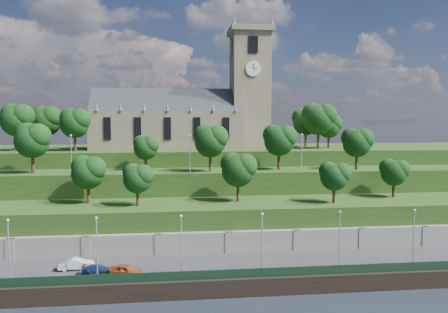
{
  "coord_description": "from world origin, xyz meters",
  "views": [
    {
      "loc": [
        -2.81,
        -49.82,
        20.71
      ],
      "look_at": [
        6.43,
        30.0,
        14.41
      ],
      "focal_mm": 35.0,
      "sensor_mm": 36.0,
      "label": 1
    }
  ],
  "objects": [
    {
      "name": "trees_lower",
      "position": [
        1.9,
        18.34,
        12.79
      ],
      "size": [
        70.24,
        8.73,
        7.92
      ],
      "color": "#341F14",
      "rests_on": "embankment_lower"
    },
    {
      "name": "lamp_posts_upper",
      "position": [
        -0.0,
        26.0,
        15.94
      ],
      "size": [
        40.36,
        0.36,
        6.7
      ],
      "color": "#B2B2B7",
      "rests_on": "embankment_upper"
    },
    {
      "name": "embankment_upper",
      "position": [
        0.0,
        29.0,
        6.0
      ],
      "size": [
        160.0,
        10.0,
        12.0
      ],
      "primitive_type": "cube",
      "color": "#1F3A13",
      "rests_on": "ground"
    },
    {
      "name": "lamp_posts_promenade",
      "position": [
        -2.0,
        2.5,
        6.39
      ],
      "size": [
        60.36,
        0.36,
        7.58
      ],
      "color": "#B2B2B7",
      "rests_on": "promenade"
    },
    {
      "name": "promenade",
      "position": [
        0.0,
        6.0,
        1.0
      ],
      "size": [
        160.0,
        12.0,
        2.0
      ],
      "primitive_type": "cube",
      "color": "#2D2D30",
      "rests_on": "ground"
    },
    {
      "name": "hilltop",
      "position": [
        0.0,
        50.0,
        7.5
      ],
      "size": [
        160.0,
        32.0,
        15.0
      ],
      "primitive_type": "cube",
      "color": "#1F3A13",
      "rests_on": "ground"
    },
    {
      "name": "embankment_lower",
      "position": [
        0.0,
        18.0,
        4.0
      ],
      "size": [
        160.0,
        12.0,
        8.0
      ],
      "primitive_type": "cube",
      "color": "#1F3A13",
      "rests_on": "ground"
    },
    {
      "name": "car_right",
      "position": [
        -12.16,
        4.2,
        2.58
      ],
      "size": [
        4.09,
        1.92,
        1.15
      ],
      "primitive_type": "imported",
      "rotation": [
        0.0,
        0.0,
        1.49
      ],
      "color": "navy",
      "rests_on": "promenade"
    },
    {
      "name": "car_middle",
      "position": [
        -15.29,
        6.33,
        2.72
      ],
      "size": [
        4.49,
        1.94,
        1.44
      ],
      "primitive_type": "imported",
      "rotation": [
        0.0,
        0.0,
        1.67
      ],
      "color": "silver",
      "rests_on": "promenade"
    },
    {
      "name": "church",
      "position": [
        0.79,
        45.98,
        22.52
      ],
      "size": [
        38.6,
        12.35,
        27.6
      ],
      "color": "#6D604C",
      "rests_on": "hilltop"
    },
    {
      "name": "fence",
      "position": [
        0.0,
        0.6,
        2.6
      ],
      "size": [
        160.0,
        0.1,
        1.2
      ],
      "primitive_type": "cube",
      "color": "#15301E",
      "rests_on": "promenade"
    },
    {
      "name": "retaining_wall",
      "position": [
        0.0,
        11.97,
        2.5
      ],
      "size": [
        160.0,
        2.1,
        5.0
      ],
      "color": "slate",
      "rests_on": "ground"
    },
    {
      "name": "quay_wall",
      "position": [
        0.0,
        -0.05,
        1.1
      ],
      "size": [
        160.0,
        0.5,
        2.2
      ],
      "primitive_type": "cube",
      "color": "black",
      "rests_on": "ground"
    },
    {
      "name": "ground",
      "position": [
        0.0,
        0.0,
        0.0
      ],
      "size": [
        320.0,
        320.0,
        0.0
      ],
      "primitive_type": "plane",
      "color": "black",
      "rests_on": "ground"
    },
    {
      "name": "trees_upper",
      "position": [
        2.41,
        28.03,
        17.53
      ],
      "size": [
        63.62,
        7.94,
        8.72
      ],
      "color": "#341F14",
      "rests_on": "embankment_upper"
    },
    {
      "name": "trees_hilltop",
      "position": [
        -1.5,
        44.31,
        21.23
      ],
      "size": [
        71.72,
        15.89,
        9.91
      ],
      "color": "#341F14",
      "rests_on": "hilltop"
    },
    {
      "name": "car_left",
      "position": [
        -8.64,
        2.9,
        2.73
      ],
      "size": [
        4.64,
        3.38,
        1.47
      ],
      "primitive_type": "imported",
      "rotation": [
        0.0,
        0.0,
        1.14
      ],
      "color": "#9E461A",
      "rests_on": "promenade"
    }
  ]
}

